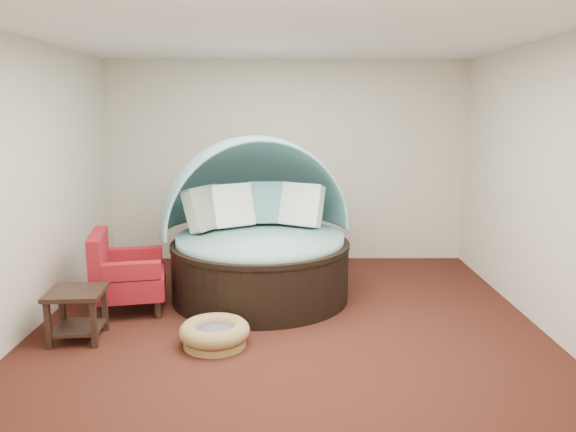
{
  "coord_description": "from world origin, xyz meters",
  "views": [
    {
      "loc": [
        -0.02,
        -5.39,
        2.15
      ],
      "look_at": [
        0.0,
        0.6,
        0.99
      ],
      "focal_mm": 35.0,
      "sensor_mm": 36.0,
      "label": 1
    }
  ],
  "objects_px": {
    "canopy_daybed": "(258,223)",
    "side_table": "(77,308)",
    "pet_basket": "(215,333)",
    "red_armchair": "(123,275)"
  },
  "relations": [
    {
      "from": "canopy_daybed",
      "to": "pet_basket",
      "type": "height_order",
      "value": "canopy_daybed"
    },
    {
      "from": "canopy_daybed",
      "to": "pet_basket",
      "type": "bearing_deg",
      "value": -119.06
    },
    {
      "from": "pet_basket",
      "to": "side_table",
      "type": "bearing_deg",
      "value": 173.61
    },
    {
      "from": "side_table",
      "to": "red_armchair",
      "type": "bearing_deg",
      "value": 73.82
    },
    {
      "from": "pet_basket",
      "to": "side_table",
      "type": "relative_size",
      "value": 1.6
    },
    {
      "from": "canopy_daybed",
      "to": "red_armchair",
      "type": "bearing_deg",
      "value": -175.47
    },
    {
      "from": "canopy_daybed",
      "to": "pet_basket",
      "type": "distance_m",
      "value": 1.66
    },
    {
      "from": "canopy_daybed",
      "to": "side_table",
      "type": "height_order",
      "value": "canopy_daybed"
    },
    {
      "from": "pet_basket",
      "to": "red_armchair",
      "type": "distance_m",
      "value": 1.44
    },
    {
      "from": "pet_basket",
      "to": "red_armchair",
      "type": "bearing_deg",
      "value": 139.77
    }
  ]
}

